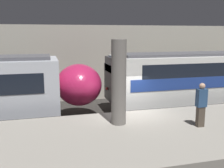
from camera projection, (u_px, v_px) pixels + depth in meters
name	position (u px, v px, depth m)	size (l,w,h in m)	color
ground_plane	(130.00, 133.00, 12.39)	(120.00, 120.00, 0.00)	#282623
platform	(153.00, 144.00, 9.81)	(40.00, 5.21, 1.07)	gray
station_rear_barrier	(100.00, 63.00, 18.35)	(50.00, 0.15, 5.18)	#B2AD9E
support_pillar_near	(119.00, 83.00, 10.16)	(0.59, 0.59, 3.33)	slate
person_waiting	(201.00, 104.00, 9.97)	(0.38, 0.24, 1.71)	#473D33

